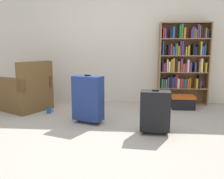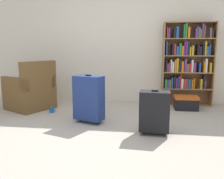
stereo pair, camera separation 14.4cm
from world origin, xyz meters
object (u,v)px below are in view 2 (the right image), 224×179
object	(u,v)px
suitcase_navy_blue	(89,98)
storage_box	(186,102)
bookshelf	(187,62)
armchair	(31,92)
mug	(52,110)
suitcase_black	(154,111)

from	to	relation	value
suitcase_navy_blue	storage_box	bearing A→B (deg)	32.24
bookshelf	armchair	world-z (taller)	bookshelf
mug	suitcase_navy_blue	distance (m)	0.98
bookshelf	mug	distance (m)	2.75
mug	storage_box	distance (m)	2.46
armchair	storage_box	world-z (taller)	armchair
bookshelf	storage_box	distance (m)	0.84
storage_box	suitcase_navy_blue	bearing A→B (deg)	-147.76
armchair	storage_box	distance (m)	2.89
suitcase_black	suitcase_navy_blue	world-z (taller)	suitcase_navy_blue
suitcase_navy_blue	suitcase_black	bearing A→B (deg)	-21.52
suitcase_black	suitcase_navy_blue	bearing A→B (deg)	158.48
storage_box	suitcase_navy_blue	xyz separation A→B (m)	(-1.61, -1.01, 0.25)
armchair	suitcase_navy_blue	xyz separation A→B (m)	(1.26, -0.68, 0.07)
mug	suitcase_navy_blue	world-z (taller)	suitcase_navy_blue
mug	storage_box	bearing A→B (deg)	12.82
bookshelf	suitcase_navy_blue	xyz separation A→B (m)	(-1.66, -1.41, -0.49)
storage_box	suitcase_navy_blue	size ratio (longest dim) A/B	0.58
armchair	mug	bearing A→B (deg)	-23.68
mug	suitcase_black	bearing A→B (deg)	-25.88
mug	suitcase_black	size ratio (longest dim) A/B	0.20
bookshelf	mug	xyz separation A→B (m)	(-2.45, -0.94, -0.82)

